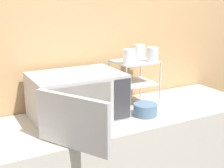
{
  "coord_description": "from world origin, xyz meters",
  "views": [
    {
      "loc": [
        -0.97,
        -1.36,
        1.62
      ],
      "look_at": [
        -0.04,
        0.34,
        1.09
      ],
      "focal_mm": 50.0,
      "sensor_mm": 36.0,
      "label": 1
    }
  ],
  "objects_px": {
    "glass_front_right": "(152,54)",
    "bowl": "(145,110)",
    "dish_rack": "(134,73)",
    "glass_back_right": "(140,51)",
    "microwave": "(77,97)",
    "glass_front_left": "(129,57)"
  },
  "relations": [
    {
      "from": "glass_front_right",
      "to": "bowl",
      "type": "distance_m",
      "value": 0.39
    },
    {
      "from": "microwave",
      "to": "dish_rack",
      "type": "bearing_deg",
      "value": 8.6
    },
    {
      "from": "bowl",
      "to": "glass_front_left",
      "type": "bearing_deg",
      "value": 100.71
    },
    {
      "from": "glass_front_right",
      "to": "glass_back_right",
      "type": "bearing_deg",
      "value": 91.87
    },
    {
      "from": "dish_rack",
      "to": "glass_front_left",
      "type": "xyz_separation_m",
      "value": [
        -0.09,
        -0.07,
        0.14
      ]
    },
    {
      "from": "microwave",
      "to": "glass_front_right",
      "type": "distance_m",
      "value": 0.6
    },
    {
      "from": "dish_rack",
      "to": "glass_front_right",
      "type": "relative_size",
      "value": 3.19
    },
    {
      "from": "dish_rack",
      "to": "glass_front_left",
      "type": "bearing_deg",
      "value": -141.58
    },
    {
      "from": "microwave",
      "to": "bowl",
      "type": "xyz_separation_m",
      "value": [
        0.41,
        -0.16,
        -0.11
      ]
    },
    {
      "from": "glass_front_left",
      "to": "glass_front_right",
      "type": "distance_m",
      "value": 0.18
    },
    {
      "from": "microwave",
      "to": "dish_rack",
      "type": "distance_m",
      "value": 0.48
    },
    {
      "from": "glass_back_right",
      "to": "bowl",
      "type": "height_order",
      "value": "glass_back_right"
    },
    {
      "from": "microwave",
      "to": "glass_front_right",
      "type": "bearing_deg",
      "value": -0.65
    },
    {
      "from": "microwave",
      "to": "bowl",
      "type": "distance_m",
      "value": 0.45
    },
    {
      "from": "glass_back_right",
      "to": "glass_front_right",
      "type": "bearing_deg",
      "value": -88.13
    },
    {
      "from": "glass_back_right",
      "to": "glass_front_right",
      "type": "xyz_separation_m",
      "value": [
        0.0,
        -0.15,
        0.0
      ]
    },
    {
      "from": "glass_front_right",
      "to": "bowl",
      "type": "relative_size",
      "value": 0.64
    },
    {
      "from": "microwave",
      "to": "glass_back_right",
      "type": "xyz_separation_m",
      "value": [
        0.56,
        0.14,
        0.22
      ]
    },
    {
      "from": "bowl",
      "to": "microwave",
      "type": "bearing_deg",
      "value": 158.79
    },
    {
      "from": "glass_front_left",
      "to": "bowl",
      "type": "xyz_separation_m",
      "value": [
        0.03,
        -0.16,
        -0.33
      ]
    },
    {
      "from": "microwave",
      "to": "glass_back_right",
      "type": "bearing_deg",
      "value": 14.44
    },
    {
      "from": "glass_front_right",
      "to": "dish_rack",
      "type": "bearing_deg",
      "value": 141.11
    }
  ]
}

